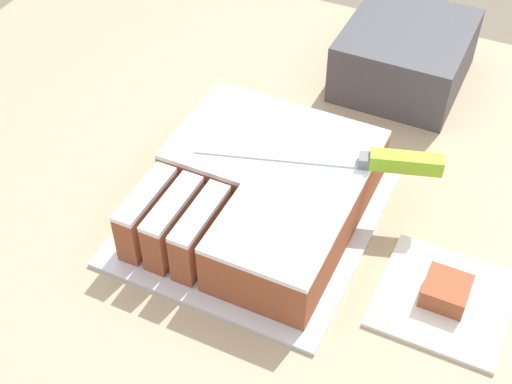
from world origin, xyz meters
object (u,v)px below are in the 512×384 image
(cake_board, at_px, (256,214))
(brownie, at_px, (446,291))
(cake, at_px, (261,190))
(storage_box, at_px, (405,55))
(knife, at_px, (377,161))

(cake_board, height_order, brownie, brownie)
(cake, bearing_deg, storage_box, 77.95)
(cake, xyz_separation_m, knife, (0.13, 0.07, 0.05))
(cake_board, relative_size, cake, 1.15)
(knife, relative_size, brownie, 5.85)
(cake, distance_m, knife, 0.15)
(cake_board, bearing_deg, cake, 49.49)
(brownie, relative_size, storage_box, 0.25)
(brownie, bearing_deg, knife, 141.16)
(knife, bearing_deg, storage_box, -97.93)
(brownie, height_order, storage_box, storage_box)
(cake, distance_m, storage_box, 0.39)
(cake, height_order, brownie, cake)
(cake, bearing_deg, brownie, -8.20)
(brownie, bearing_deg, storage_box, 113.51)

